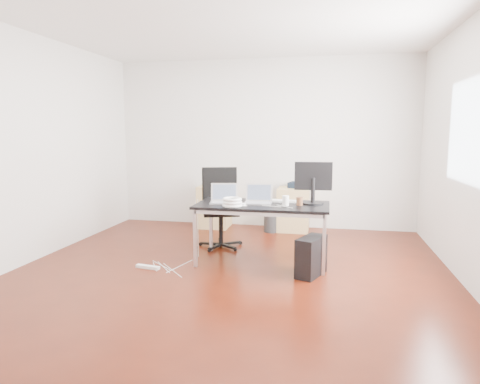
% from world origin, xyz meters
% --- Properties ---
extents(room_shell, '(5.00, 5.00, 5.00)m').
position_xyz_m(room_shell, '(0.04, 0.00, 1.40)').
color(room_shell, '#3B1006').
rests_on(room_shell, ground).
extents(desk, '(1.60, 0.80, 0.73)m').
position_xyz_m(desk, '(0.30, 0.43, 0.68)').
color(desk, black).
rests_on(desk, ground).
extents(office_chair, '(0.60, 0.62, 1.08)m').
position_xyz_m(office_chair, '(-0.39, 1.08, 0.61)').
color(office_chair, black).
rests_on(office_chair, ground).
extents(filing_cabinet_left, '(0.50, 0.50, 0.70)m').
position_xyz_m(filing_cabinet_left, '(-0.78, 2.23, 0.35)').
color(filing_cabinet_left, tan).
rests_on(filing_cabinet_left, ground).
extents(filing_cabinet_right, '(0.50, 0.50, 0.70)m').
position_xyz_m(filing_cabinet_right, '(0.54, 2.23, 0.35)').
color(filing_cabinet_right, tan).
rests_on(filing_cabinet_right, ground).
extents(pc_tower, '(0.35, 0.49, 0.44)m').
position_xyz_m(pc_tower, '(0.92, 0.04, 0.22)').
color(pc_tower, black).
rests_on(pc_tower, ground).
extents(wastebasket, '(0.29, 0.29, 0.28)m').
position_xyz_m(wastebasket, '(0.21, 2.06, 0.14)').
color(wastebasket, black).
rests_on(wastebasket, ground).
extents(power_strip, '(0.31, 0.11, 0.04)m').
position_xyz_m(power_strip, '(-0.98, -0.10, 0.02)').
color(power_strip, white).
rests_on(power_strip, ground).
extents(laptop_left, '(0.37, 0.31, 0.23)m').
position_xyz_m(laptop_left, '(-0.18, 0.41, 0.79)').
color(laptop_left, silver).
rests_on(laptop_left, desk).
extents(laptop_right, '(0.34, 0.27, 0.23)m').
position_xyz_m(laptop_right, '(0.25, 0.47, 0.79)').
color(laptop_right, silver).
rests_on(laptop_right, desk).
extents(monitor, '(0.45, 0.26, 0.51)m').
position_xyz_m(monitor, '(0.90, 0.55, 1.01)').
color(monitor, black).
rests_on(monitor, desk).
extents(keyboard, '(0.45, 0.17, 0.02)m').
position_xyz_m(keyboard, '(0.49, 0.63, 0.74)').
color(keyboard, white).
rests_on(keyboard, desk).
extents(cup_white, '(0.11, 0.11, 0.12)m').
position_xyz_m(cup_white, '(0.59, 0.35, 0.79)').
color(cup_white, white).
rests_on(cup_white, desk).
extents(cup_brown, '(0.09, 0.09, 0.10)m').
position_xyz_m(cup_brown, '(0.75, 0.40, 0.78)').
color(cup_brown, brown).
rests_on(cup_brown, desk).
extents(cable_coil, '(0.24, 0.24, 0.11)m').
position_xyz_m(cable_coil, '(-0.01, 0.16, 0.78)').
color(cable_coil, white).
rests_on(cable_coil, desk).
extents(power_adapter, '(0.08, 0.08, 0.03)m').
position_xyz_m(power_adapter, '(0.09, 0.25, 0.74)').
color(power_adapter, white).
rests_on(power_adapter, desk).
extents(speaker, '(0.09, 0.09, 0.18)m').
position_xyz_m(speaker, '(-0.88, 2.19, 0.79)').
color(speaker, '#9E9E9E').
rests_on(speaker, filing_cabinet_left).
extents(navy_garment, '(0.35, 0.30, 0.09)m').
position_xyz_m(navy_garment, '(0.62, 2.26, 0.74)').
color(navy_garment, black).
rests_on(navy_garment, filing_cabinet_right).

